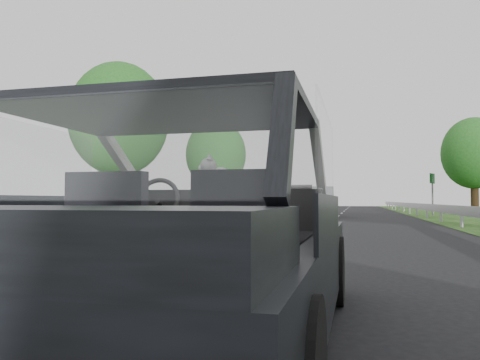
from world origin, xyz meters
The scene contains 12 objects.
ground centered at (0.00, 0.00, 0.00)m, with size 140.00×140.00×0.00m, color black.
subject_car centered at (0.00, 0.00, 0.72)m, with size 1.80×4.00×1.45m, color black.
dashboard centered at (0.00, 0.62, 0.85)m, with size 1.58×0.45×0.30m, color black.
driver_seat centered at (-0.40, -0.29, 0.88)m, with size 0.50×0.72×0.42m, color #23232D.
passenger_seat centered at (0.40, -0.29, 0.88)m, with size 0.50×0.72×0.42m, color #23232D.
steering_wheel centered at (-0.40, 0.33, 0.92)m, with size 0.36×0.36×0.04m, color black.
cat centered at (0.21, 0.58, 1.09)m, with size 0.62×0.19×0.28m, color gray.
other_car centered at (-1.07, 22.97, 0.83)m, with size 2.00×5.07×1.67m, color #B3B9C2.
highway_sign centered at (5.38, 26.72, 1.25)m, with size 0.10×1.00×2.50m, color #10421A.
tree_2 centered at (8.31, 29.58, 3.02)m, with size 3.98×3.98×6.03m, color #1C531A, non-canonical shape.
tree_5 centered at (-11.79, 20.53, 4.18)m, with size 5.52×5.52×8.36m, color #1C531A, non-canonical shape.
tree_6 centered at (-8.05, 26.71, 3.04)m, with size 4.01×4.01×6.08m, color #1C531A, non-canonical shape.
Camera 1 is at (1.05, -2.91, 0.92)m, focal length 35.00 mm.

